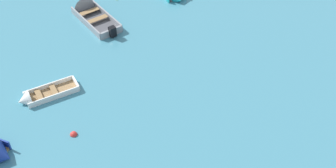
% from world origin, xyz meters
% --- Properties ---
extents(rowboat_grey_cluster_inner, '(3.56, 4.82, 1.53)m').
position_xyz_m(rowboat_grey_cluster_inner, '(-4.36, 28.90, 0.22)').
color(rowboat_grey_cluster_inner, '#4C4C51').
rests_on(rowboat_grey_cluster_inner, ground_plane).
extents(rowboat_white_back_row_left, '(3.40, 2.10, 0.99)m').
position_xyz_m(rowboat_white_back_row_left, '(-7.20, 20.77, 0.16)').
color(rowboat_white_back_row_left, '#99754C').
rests_on(rowboat_white_back_row_left, ground_plane).
extents(mooring_buoy_trailing, '(0.36, 0.36, 0.36)m').
position_xyz_m(mooring_buoy_trailing, '(-5.17, 17.89, 0.00)').
color(mooring_buoy_trailing, red).
rests_on(mooring_buoy_trailing, ground_plane).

